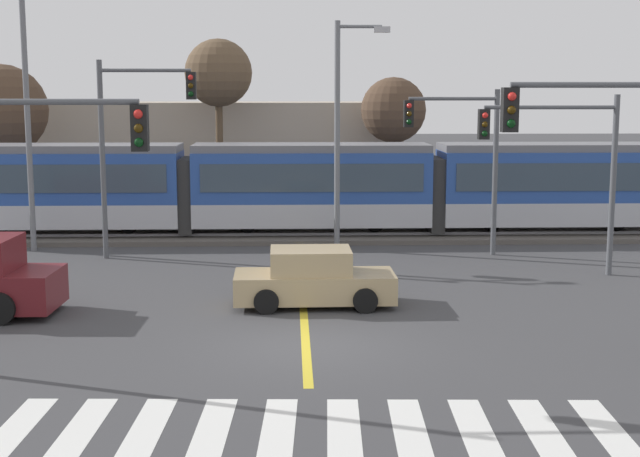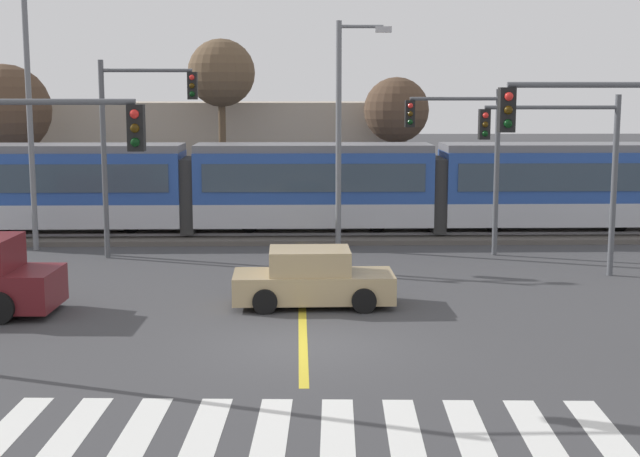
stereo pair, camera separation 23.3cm
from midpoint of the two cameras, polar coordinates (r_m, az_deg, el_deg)
The scene contains 28 objects.
ground_plane at distance 19.95m, azimuth -1.25°, elevation -7.51°, with size 200.00×200.00×0.00m, color #3D3D3F.
track_bed at distance 34.54m, azimuth -1.56°, elevation -0.41°, with size 120.00×4.00×0.18m, color #56514C.
rail_near at distance 33.81m, azimuth -1.56°, elevation -0.37°, with size 120.00×0.08×0.10m, color #939399.
rail_far at distance 35.23m, azimuth -1.57°, elevation 0.00°, with size 120.00×0.08×0.10m, color #939399.
light_rail_tram at distance 34.28m, azimuth -0.75°, elevation 2.83°, with size 28.00×2.64×3.43m.
crosswalk_stripe_0 at distance 16.20m, azimuth -19.21°, elevation -11.91°, with size 0.56×2.80×0.01m, color silver.
crosswalk_stripe_1 at distance 15.87m, azimuth -15.38°, elevation -12.16°, with size 0.56×2.80×0.01m, color silver.
crosswalk_stripe_2 at distance 15.62m, azimuth -11.40°, elevation -12.37°, with size 0.56×2.80×0.01m, color silver.
crosswalk_stripe_3 at distance 15.43m, azimuth -7.30°, elevation -12.52°, with size 0.56×2.80×0.01m, color silver.
crosswalk_stripe_4 at distance 15.33m, azimuth -3.12°, elevation -12.61°, with size 0.56×2.80×0.01m, color silver.
crosswalk_stripe_5 at distance 15.30m, azimuth 1.09°, elevation -12.64°, with size 0.56×2.80×0.01m, color silver.
crosswalk_stripe_6 at distance 15.35m, azimuth 5.30°, elevation -12.60°, with size 0.56×2.80×0.01m, color silver.
crosswalk_stripe_7 at distance 15.49m, azimuth 9.46°, elevation -12.50°, with size 0.56×2.80×0.01m, color silver.
crosswalk_stripe_8 at distance 15.69m, azimuth 13.52°, elevation -12.34°, with size 0.56×2.80×0.01m, color silver.
crosswalk_stripe_9 at distance 15.97m, azimuth 17.46°, elevation -12.12°, with size 0.56×2.80×0.01m, color silver.
lane_centre_line at distance 24.81m, azimuth -1.40°, elevation -4.25°, with size 0.20×15.85×0.01m, color gold.
sedan_crossing at distance 23.44m, azimuth -0.69°, elevation -3.28°, with size 4.22×1.96×1.52m.
traffic_light_far_left at distance 30.41m, azimuth -12.16°, elevation 6.23°, with size 3.25×0.38×6.62m.
traffic_light_near_right at distance 19.27m, azimuth 18.19°, elevation 3.86°, with size 3.75×0.38×6.27m.
traffic_light_far_right at distance 30.70m, azimuth 8.97°, elevation 5.27°, with size 3.25×0.38×5.67m.
traffic_light_mid_right at distance 27.85m, azimuth 15.16°, elevation 4.59°, with size 4.25×0.38×5.51m.
traffic_light_near_left at distance 18.24m, azimuth -18.60°, elevation 2.82°, with size 3.75×0.38×5.75m.
street_lamp_west at distance 32.74m, azimuth -18.23°, elevation 7.87°, with size 1.80×0.28×9.58m.
street_lamp_centre at distance 31.37m, azimuth 1.21°, elevation 6.84°, with size 1.92×0.28×8.01m.
bare_tree_far_west at distance 40.46m, azimuth -19.87°, elevation 7.12°, with size 3.88×3.88×6.76m.
bare_tree_west at distance 39.98m, azimuth -6.69°, elevation 9.76°, with size 2.97×2.97×7.89m.
bare_tree_east at distance 40.30m, azimuth 4.56°, elevation 7.51°, with size 2.92×2.92×6.24m.
building_backdrop_far at distance 45.05m, azimuth -7.18°, elevation 4.80°, with size 18.66×6.00×5.07m, color tan.
Camera 1 is at (-0.34, -19.15, 5.59)m, focal length 50.00 mm.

